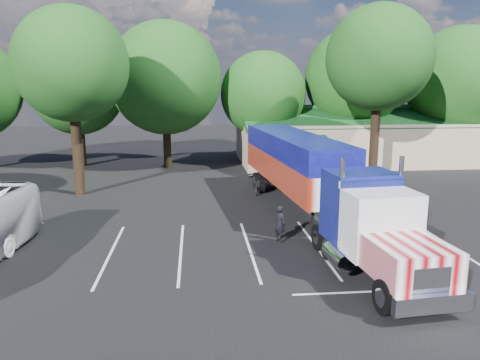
{
  "coord_description": "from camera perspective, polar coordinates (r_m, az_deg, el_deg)",
  "views": [
    {
      "loc": [
        -2.44,
        -26.69,
        7.65
      ],
      "look_at": [
        0.16,
        0.28,
        2.0
      ],
      "focal_mm": 35.0,
      "sensor_mm": 36.0,
      "label": 1
    }
  ],
  "objects": [
    {
      "name": "tree_row_f",
      "position": [
        50.38,
        25.31,
        10.83
      ],
      "size": [
        10.4,
        10.4,
        13.0
      ],
      "color": "black",
      "rests_on": "ground"
    },
    {
      "name": "bicycle",
      "position": [
        32.82,
        2.05,
        -0.79
      ],
      "size": [
        0.98,
        2.03,
        1.03
      ],
      "primitive_type": "imported",
      "rotation": [
        0.0,
        0.0,
        -0.16
      ],
      "color": "black",
      "rests_on": "ground"
    },
    {
      "name": "silver_sedan",
      "position": [
        43.74,
        13.86,
        2.25
      ],
      "size": [
        4.32,
        2.56,
        1.34
      ],
      "primitive_type": "imported",
      "rotation": [
        0.0,
        0.0,
        1.27
      ],
      "color": "#A4A7AC",
      "rests_on": "ground"
    },
    {
      "name": "tree_row_d",
      "position": [
        44.67,
        2.84,
        10.4
      ],
      "size": [
        8.0,
        8.0,
        10.6
      ],
      "color": "black",
      "rests_on": "ground"
    },
    {
      "name": "tree_row_e",
      "position": [
        47.28,
        13.86,
        11.97
      ],
      "size": [
        9.6,
        9.6,
        12.9
      ],
      "color": "black",
      "rests_on": "ground"
    },
    {
      "name": "ground",
      "position": [
        27.87,
        -0.27,
        -4.15
      ],
      "size": [
        120.0,
        120.0,
        0.0
      ],
      "primitive_type": "plane",
      "color": "black",
      "rests_on": "ground"
    },
    {
      "name": "semi_truck",
      "position": [
        26.65,
        8.38,
        0.91
      ],
      "size": [
        5.02,
        22.8,
        4.74
      ],
      "rotation": [
        0.0,
        0.0,
        0.09
      ],
      "color": "black",
      "rests_on": "ground"
    },
    {
      "name": "tree_row_c",
      "position": [
        42.97,
        -9.12,
        12.15
      ],
      "size": [
        10.0,
        10.0,
        13.05
      ],
      "color": "black",
      "rests_on": "ground"
    },
    {
      "name": "event_hall",
      "position": [
        47.66,
        14.43,
        4.85
      ],
      "size": [
        24.2,
        14.12,
        5.55
      ],
      "color": "tan",
      "rests_on": "ground"
    },
    {
      "name": "tree_near_right",
      "position": [
        37.89,
        16.6,
        14.05
      ],
      "size": [
        8.0,
        8.0,
        13.5
      ],
      "color": "black",
      "rests_on": "ground"
    },
    {
      "name": "tree_row_b",
      "position": [
        45.73,
        -19.19,
        10.49
      ],
      "size": [
        8.4,
        8.4,
        11.35
      ],
      "color": "black",
      "rests_on": "ground"
    },
    {
      "name": "woman",
      "position": [
        22.98,
        4.89,
        -5.33
      ],
      "size": [
        0.73,
        0.79,
        1.81
      ],
      "primitive_type": "imported",
      "rotation": [
        0.0,
        0.0,
        2.17
      ],
      "color": "black",
      "rests_on": "ground"
    },
    {
      "name": "tree_near_left",
      "position": [
        33.69,
        -19.88,
        13.08
      ],
      "size": [
        7.6,
        7.6,
        12.65
      ],
      "color": "black",
      "rests_on": "ground"
    }
  ]
}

